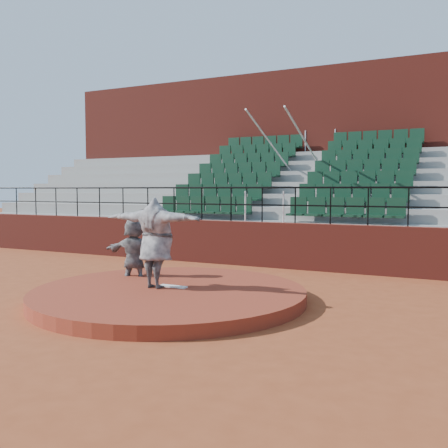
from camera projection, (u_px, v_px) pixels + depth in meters
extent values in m
plane|color=brown|center=(169.00, 301.00, 10.09)|extent=(90.00, 90.00, 0.00)
cylinder|color=maroon|center=(169.00, 294.00, 10.09)|extent=(5.50, 5.50, 0.25)
cube|color=white|center=(173.00, 286.00, 10.21)|extent=(0.60, 0.15, 0.03)
cube|color=maroon|center=(262.00, 244.00, 14.52)|extent=(24.00, 0.30, 1.30)
cylinder|color=black|center=(262.00, 188.00, 14.41)|extent=(24.00, 0.05, 0.05)
cylinder|color=black|center=(262.00, 205.00, 14.44)|extent=(24.00, 0.04, 0.04)
cylinder|color=black|center=(17.00, 201.00, 18.86)|extent=(0.04, 0.04, 1.00)
cylinder|color=black|center=(36.00, 201.00, 18.42)|extent=(0.04, 0.04, 1.00)
cylinder|color=black|center=(56.00, 202.00, 17.97)|extent=(0.04, 0.04, 1.00)
cylinder|color=black|center=(77.00, 202.00, 17.53)|extent=(0.04, 0.04, 1.00)
cylinder|color=black|center=(100.00, 202.00, 17.09)|extent=(0.04, 0.04, 1.00)
cylinder|color=black|center=(123.00, 203.00, 16.65)|extent=(0.04, 0.04, 1.00)
cylinder|color=black|center=(148.00, 203.00, 16.21)|extent=(0.04, 0.04, 1.00)
cylinder|color=black|center=(174.00, 204.00, 15.77)|extent=(0.04, 0.04, 1.00)
cylinder|color=black|center=(202.00, 204.00, 15.32)|extent=(0.04, 0.04, 1.00)
cylinder|color=black|center=(231.00, 204.00, 14.88)|extent=(0.04, 0.04, 1.00)
cylinder|color=black|center=(262.00, 205.00, 14.44)|extent=(0.04, 0.04, 1.00)
cylinder|color=black|center=(295.00, 205.00, 14.00)|extent=(0.04, 0.04, 1.00)
cylinder|color=black|center=(330.00, 206.00, 13.56)|extent=(0.04, 0.04, 1.00)
cylinder|color=black|center=(368.00, 206.00, 13.12)|extent=(0.04, 0.04, 1.00)
cylinder|color=black|center=(408.00, 207.00, 12.67)|extent=(0.04, 0.04, 1.00)
cube|color=gray|center=(269.00, 242.00, 15.04)|extent=(24.00, 0.85, 1.30)
cube|color=#10321F|center=(204.00, 208.00, 15.97)|extent=(3.30, 0.48, 0.72)
cube|color=#10321F|center=(344.00, 210.00, 13.98)|extent=(3.30, 0.48, 0.72)
cube|color=gray|center=(279.00, 234.00, 15.78)|extent=(24.00, 0.85, 1.70)
cube|color=#10321F|center=(216.00, 195.00, 16.70)|extent=(3.30, 0.48, 0.72)
cube|color=#10321F|center=(351.00, 196.00, 14.71)|extent=(3.30, 0.48, 0.72)
cube|color=gray|center=(288.00, 226.00, 16.53)|extent=(24.00, 0.85, 2.10)
cube|color=#10321F|center=(227.00, 183.00, 17.43)|extent=(3.30, 0.48, 0.72)
cube|color=#10321F|center=(357.00, 183.00, 15.44)|extent=(3.30, 0.48, 0.72)
cube|color=gray|center=(296.00, 218.00, 17.27)|extent=(24.00, 0.85, 2.50)
cube|color=#10321F|center=(237.00, 173.00, 18.16)|extent=(3.30, 0.48, 0.72)
cube|color=#10321F|center=(363.00, 170.00, 16.18)|extent=(3.30, 0.48, 0.72)
cube|color=gray|center=(303.00, 211.00, 18.02)|extent=(24.00, 0.85, 2.90)
cube|color=#10321F|center=(246.00, 163.00, 18.90)|extent=(3.30, 0.48, 0.72)
cube|color=#10321F|center=(368.00, 159.00, 16.91)|extent=(3.30, 0.48, 0.72)
cube|color=gray|center=(310.00, 205.00, 18.77)|extent=(24.00, 0.85, 3.30)
cube|color=#10321F|center=(255.00, 153.00, 19.63)|extent=(3.30, 0.48, 0.72)
cube|color=#10321F|center=(373.00, 149.00, 17.64)|extent=(3.30, 0.48, 0.72)
cube|color=gray|center=(316.00, 200.00, 19.51)|extent=(24.00, 0.85, 3.70)
cube|color=#10321F|center=(263.00, 145.00, 20.36)|extent=(3.30, 0.48, 0.72)
cube|color=#10321F|center=(377.00, 140.00, 18.37)|extent=(3.30, 0.48, 0.72)
cylinder|color=silver|center=(280.00, 156.00, 17.39)|extent=(0.06, 5.97, 2.46)
cylinder|color=silver|center=(313.00, 155.00, 16.86)|extent=(0.06, 5.97, 2.46)
cube|color=maroon|center=(329.00, 159.00, 21.12)|extent=(24.00, 3.00, 7.10)
imported|color=black|center=(156.00, 243.00, 10.10)|extent=(2.27, 0.65, 1.84)
imported|color=black|center=(134.00, 252.00, 11.52)|extent=(1.55, 0.85, 1.60)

